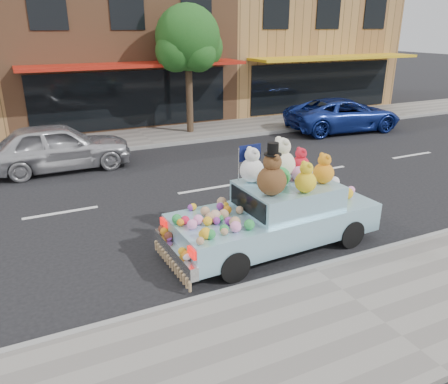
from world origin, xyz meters
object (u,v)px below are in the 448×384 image
street_tree (188,44)px  car_silver (58,147)px  car_blue (343,115)px  art_car (276,210)px

street_tree → car_silver: street_tree is taller
street_tree → car_blue: size_ratio=1.02×
street_tree → car_silver: 6.95m
street_tree → car_silver: size_ratio=1.17×
car_blue → street_tree: bearing=75.7°
car_silver → art_car: (3.49, -7.45, 0.05)m
street_tree → car_blue: (6.31, -2.30, -2.99)m
street_tree → car_blue: 7.35m
street_tree → art_car: 10.91m
car_silver → car_blue: (11.92, 0.56, -0.05)m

